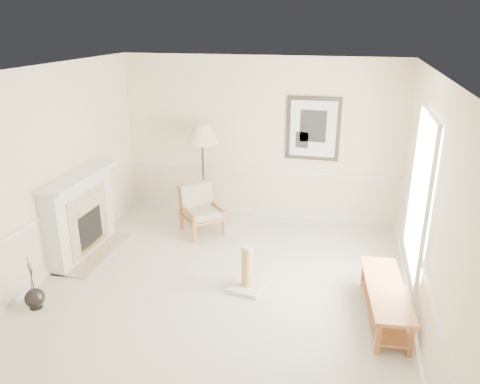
% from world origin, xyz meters
% --- Properties ---
extents(ground, '(5.50, 5.50, 0.00)m').
position_xyz_m(ground, '(0.00, 0.00, 0.00)').
color(ground, silver).
rests_on(ground, ground).
extents(room, '(5.04, 5.54, 2.92)m').
position_xyz_m(room, '(0.14, 0.08, 1.87)').
color(room, beige).
rests_on(room, ground).
extents(fireplace, '(0.64, 1.64, 1.31)m').
position_xyz_m(fireplace, '(-2.34, 0.60, 0.64)').
color(fireplace, white).
rests_on(fireplace, ground).
extents(floor_vase, '(0.25, 0.25, 0.73)m').
position_xyz_m(floor_vase, '(-2.15, -0.90, 0.13)').
color(floor_vase, black).
rests_on(floor_vase, ground).
extents(armchair, '(0.90, 0.91, 0.83)m').
position_xyz_m(armchair, '(-0.82, 1.80, 0.44)').
color(armchair, '#A66235').
rests_on(armchair, ground).
extents(floor_lamp, '(0.66, 0.66, 1.76)m').
position_xyz_m(floor_lamp, '(-0.94, 2.37, 1.54)').
color(floor_lamp, black).
rests_on(floor_lamp, ground).
extents(bench, '(0.61, 1.56, 0.43)m').
position_xyz_m(bench, '(2.15, -0.08, 0.29)').
color(bench, '#A66235').
rests_on(bench, ground).
extents(scratching_post, '(0.53, 0.53, 0.65)m').
position_xyz_m(scratching_post, '(0.37, 0.17, 0.20)').
color(scratching_post, white).
rests_on(scratching_post, ground).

